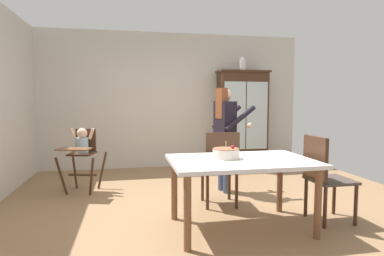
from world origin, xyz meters
The scene contains 10 objects.
ground_plane centered at (0.00, 0.00, 0.00)m, with size 6.24×6.24×0.00m, color #93704C.
wall_back centered at (0.00, 2.63, 1.35)m, with size 5.32×0.06×2.70m, color beige.
china_cabinet centered at (1.40, 2.37, 0.98)m, with size 1.04×0.48×1.95m.
ceramic_vase centered at (1.40, 2.37, 2.07)m, with size 0.13×0.13×0.27m.
high_chair_with_toddler centered at (-1.57, 1.02, 0.65)m, with size 0.70×0.79×0.95m.
adult_person centered at (0.50, 0.62, 0.97)m, with size 0.57×0.56×1.53m.
dining_table centered at (0.24, -0.76, 0.65)m, with size 1.48×0.98×0.74m.
birthday_cake centered at (0.10, -0.68, 0.79)m, with size 0.28×0.28×0.19m.
dining_chair_far_side centered at (0.23, -0.05, 0.56)m, with size 0.47×0.47×0.96m.
dining_chair_right_end centered at (1.20, -0.75, 0.56)m, with size 0.44×0.44×0.96m.
Camera 1 is at (-0.92, -3.92, 1.35)m, focal length 30.26 mm.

